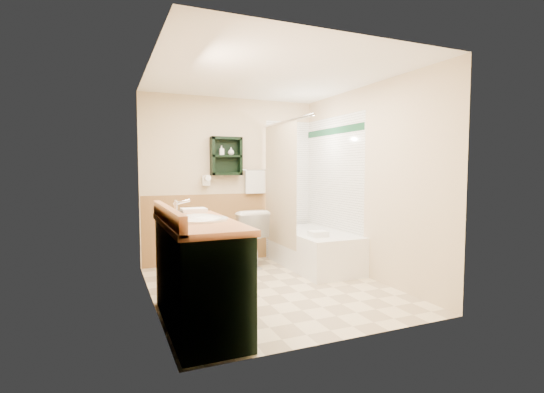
{
  "coord_description": "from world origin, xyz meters",
  "views": [
    {
      "loc": [
        -1.72,
        -4.09,
        1.36
      ],
      "look_at": [
        0.1,
        0.2,
        1.04
      ],
      "focal_mm": 26.0,
      "sensor_mm": 36.0,
      "label": 1
    }
  ],
  "objects_px": {
    "soap_bottle_b": "(231,152)",
    "vanity_book": "(167,203)",
    "toilet": "(242,238)",
    "soap_bottle_a": "(222,153)",
    "wall_shelf": "(226,156)",
    "vanity": "(199,273)",
    "bathtub": "(314,249)",
    "hair_dryer": "(206,181)"
  },
  "relations": [
    {
      "from": "hair_dryer",
      "to": "vanity",
      "type": "bearing_deg",
      "value": -105.3
    },
    {
      "from": "hair_dryer",
      "to": "toilet",
      "type": "bearing_deg",
      "value": -33.7
    },
    {
      "from": "hair_dryer",
      "to": "toilet",
      "type": "relative_size",
      "value": 0.3
    },
    {
      "from": "vanity",
      "to": "bathtub",
      "type": "bearing_deg",
      "value": 36.05
    },
    {
      "from": "vanity_book",
      "to": "wall_shelf",
      "type": "bearing_deg",
      "value": 70.8
    },
    {
      "from": "bathtub",
      "to": "soap_bottle_a",
      "type": "bearing_deg",
      "value": 145.75
    },
    {
      "from": "bathtub",
      "to": "soap_bottle_a",
      "type": "relative_size",
      "value": 11.06
    },
    {
      "from": "bathtub",
      "to": "soap_bottle_a",
      "type": "distance_m",
      "value": 1.89
    },
    {
      "from": "toilet",
      "to": "vanity_book",
      "type": "xyz_separation_m",
      "value": [
        -1.21,
        -1.22,
        0.63
      ]
    },
    {
      "from": "bathtub",
      "to": "wall_shelf",
      "type": "bearing_deg",
      "value": 143.72
    },
    {
      "from": "vanity_book",
      "to": "bathtub",
      "type": "bearing_deg",
      "value": 35.74
    },
    {
      "from": "hair_dryer",
      "to": "bathtub",
      "type": "bearing_deg",
      "value": -30.4
    },
    {
      "from": "vanity",
      "to": "soap_bottle_b",
      "type": "height_order",
      "value": "soap_bottle_b"
    },
    {
      "from": "vanity_book",
      "to": "soap_bottle_a",
      "type": "distance_m",
      "value": 1.88
    },
    {
      "from": "wall_shelf",
      "to": "soap_bottle_a",
      "type": "height_order",
      "value": "wall_shelf"
    },
    {
      "from": "hair_dryer",
      "to": "toilet",
      "type": "xyz_separation_m",
      "value": [
        0.45,
        -0.3,
        -0.8
      ]
    },
    {
      "from": "soap_bottle_a",
      "to": "vanity",
      "type": "bearing_deg",
      "value": -110.98
    },
    {
      "from": "vanity_book",
      "to": "soap_bottle_b",
      "type": "bearing_deg",
      "value": 68.98
    },
    {
      "from": "soap_bottle_a",
      "to": "wall_shelf",
      "type": "bearing_deg",
      "value": 3.94
    },
    {
      "from": "toilet",
      "to": "soap_bottle_b",
      "type": "relative_size",
      "value": 7.28
    },
    {
      "from": "vanity_book",
      "to": "soap_bottle_b",
      "type": "relative_size",
      "value": 1.86
    },
    {
      "from": "wall_shelf",
      "to": "soap_bottle_b",
      "type": "bearing_deg",
      "value": -4.13
    },
    {
      "from": "toilet",
      "to": "wall_shelf",
      "type": "bearing_deg",
      "value": -70.32
    },
    {
      "from": "bathtub",
      "to": "soap_bottle_b",
      "type": "height_order",
      "value": "soap_bottle_b"
    },
    {
      "from": "hair_dryer",
      "to": "soap_bottle_a",
      "type": "xyz_separation_m",
      "value": [
        0.23,
        -0.03,
        0.4
      ]
    },
    {
      "from": "toilet",
      "to": "soap_bottle_b",
      "type": "xyz_separation_m",
      "value": [
        -0.08,
        0.27,
        1.21
      ]
    },
    {
      "from": "wall_shelf",
      "to": "vanity",
      "type": "bearing_deg",
      "value": -112.6
    },
    {
      "from": "vanity_book",
      "to": "soap_bottle_b",
      "type": "distance_m",
      "value": 1.96
    },
    {
      "from": "wall_shelf",
      "to": "hair_dryer",
      "type": "bearing_deg",
      "value": 175.24
    },
    {
      "from": "wall_shelf",
      "to": "vanity_book",
      "type": "relative_size",
      "value": 2.67
    },
    {
      "from": "wall_shelf",
      "to": "bathtub",
      "type": "relative_size",
      "value": 0.37
    },
    {
      "from": "hair_dryer",
      "to": "soap_bottle_a",
      "type": "height_order",
      "value": "soap_bottle_a"
    },
    {
      "from": "vanity",
      "to": "vanity_book",
      "type": "bearing_deg",
      "value": 104.13
    },
    {
      "from": "vanity",
      "to": "bathtub",
      "type": "height_order",
      "value": "vanity"
    },
    {
      "from": "soap_bottle_b",
      "to": "vanity_book",
      "type": "bearing_deg",
      "value": -127.17
    },
    {
      "from": "vanity",
      "to": "hair_dryer",
      "type": "bearing_deg",
      "value": 74.7
    },
    {
      "from": "vanity_book",
      "to": "toilet",
      "type": "bearing_deg",
      "value": 61.54
    },
    {
      "from": "wall_shelf",
      "to": "soap_bottle_b",
      "type": "relative_size",
      "value": 4.96
    },
    {
      "from": "vanity_book",
      "to": "soap_bottle_a",
      "type": "relative_size",
      "value": 1.52
    },
    {
      "from": "vanity",
      "to": "soap_bottle_a",
      "type": "height_order",
      "value": "soap_bottle_a"
    },
    {
      "from": "bathtub",
      "to": "soap_bottle_b",
      "type": "xyz_separation_m",
      "value": [
        -0.96,
        0.75,
        1.36
      ]
    },
    {
      "from": "bathtub",
      "to": "soap_bottle_b",
      "type": "relative_size",
      "value": 13.53
    }
  ]
}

